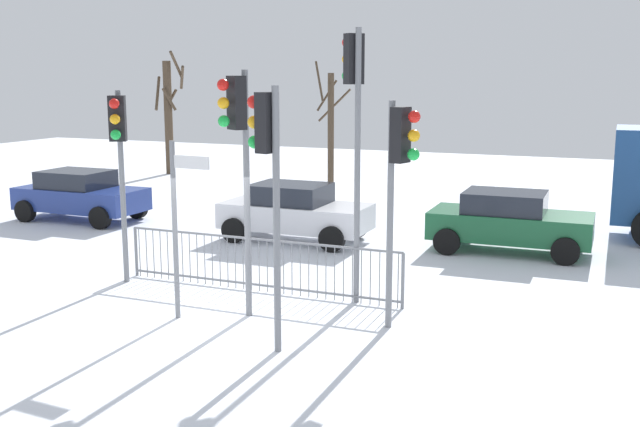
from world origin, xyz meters
TOP-DOWN VIEW (x-y plane):
  - ground_plane at (0.00, 0.00)m, footprint 60.00×60.00m
  - traffic_light_rear_left at (0.46, 0.70)m, footprint 0.43×0.50m
  - traffic_light_mid_left at (1.64, -0.52)m, footprint 0.56×0.36m
  - traffic_light_foreground_right at (-2.78, 1.66)m, footprint 0.41×0.52m
  - traffic_light_mid_right at (3.17, 1.15)m, footprint 0.56×0.36m
  - traffic_light_rear_right at (1.93, 2.41)m, footprint 0.48×0.46m
  - direction_sign_post at (-0.50, 0.22)m, footprint 0.79×0.10m
  - pedestrian_guard_railing at (-0.00, 2.27)m, footprint 5.97×0.09m
  - car_white_far at (-1.30, 6.76)m, footprint 3.80×1.93m
  - car_green_near at (4.03, 7.60)m, footprint 3.83×1.98m
  - car_blue_trailing at (-8.28, 6.81)m, footprint 3.80×1.93m
  - bare_tree_left at (-3.76, 15.35)m, footprint 1.27×1.42m
  - bare_tree_centre at (-11.84, 16.79)m, footprint 1.59×1.58m

SIDE VIEW (x-z plane):
  - ground_plane at x=0.00m, z-range 0.00..0.00m
  - pedestrian_guard_railing at x=0.00m, z-range 0.02..1.09m
  - car_white_far at x=-1.30m, z-range 0.03..1.50m
  - car_green_near at x=4.03m, z-range 0.03..1.50m
  - car_blue_trailing at x=-8.28m, z-range 0.03..1.50m
  - direction_sign_post at x=-0.50m, z-range 0.19..3.32m
  - bare_tree_left at x=-3.76m, z-range -0.05..4.69m
  - bare_tree_centre at x=-11.84m, z-range 0.00..5.23m
  - traffic_light_mid_right at x=3.17m, z-range 0.89..4.72m
  - traffic_light_foreground_right at x=-2.78m, z-range 0.92..4.85m
  - traffic_light_mid_left at x=1.64m, z-range 0.95..5.04m
  - traffic_light_rear_left at x=0.46m, z-range 1.01..5.33m
  - traffic_light_rear_right at x=1.93m, z-range 1.17..6.23m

